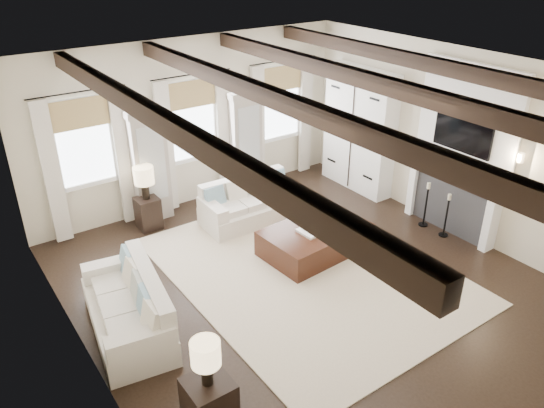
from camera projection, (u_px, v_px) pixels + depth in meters
ground at (314, 288)px, 8.06m from camera, size 7.50×7.50×0.00m
room_shell at (319, 144)px, 8.23m from camera, size 6.54×7.54×3.22m
area_rug at (306, 270)px, 8.48m from camera, size 3.79×4.89×0.02m
sofa_back at (250, 204)px, 9.86m from camera, size 1.88×0.88×0.80m
sofa_left at (131, 309)px, 7.08m from camera, size 1.18×2.07×0.84m
ottoman at (315, 240)px, 8.89m from camera, size 1.81×1.20×0.46m
tray at (314, 230)px, 8.69m from camera, size 0.53×0.41×0.04m
book_lower at (311, 227)px, 8.70m from camera, size 0.27×0.22×0.04m
book_upper at (313, 224)px, 8.72m from camera, size 0.23×0.18×0.03m
book_loose at (341, 224)px, 8.88m from camera, size 0.25×0.20×0.03m
side_table_front at (209, 399)px, 5.82m from camera, size 0.50×0.50×0.50m
lamp_front at (206, 356)px, 5.54m from camera, size 0.33×0.33×0.56m
side_table_back at (148, 213)px, 9.60m from camera, size 0.39×0.39×0.59m
lamp_back at (144, 177)px, 9.27m from camera, size 0.35×0.35×0.61m
candlestick_near at (446, 219)px, 9.31m from camera, size 0.17×0.17×0.82m
candlestick_far at (425, 208)px, 9.64m from camera, size 0.17×0.17×0.86m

